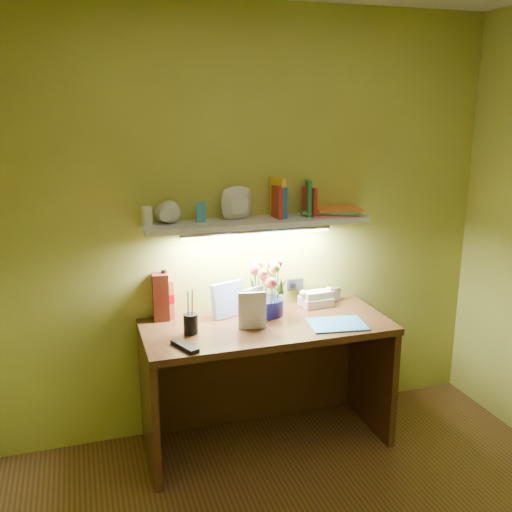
{
  "coord_description": "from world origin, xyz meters",
  "views": [
    {
      "loc": [
        -0.97,
        -1.65,
        1.94
      ],
      "look_at": [
        -0.02,
        1.35,
        1.11
      ],
      "focal_mm": 40.0,
      "sensor_mm": 36.0,
      "label": 1
    }
  ],
  "objects_px": {
    "desk": "(267,384)",
    "desk_clock": "(333,294)",
    "telephone": "(316,297)",
    "whisky_bottle": "(165,295)",
    "flower_bouquet": "(267,287)"
  },
  "relations": [
    {
      "from": "desk_clock",
      "to": "whisky_bottle",
      "type": "height_order",
      "value": "whisky_bottle"
    },
    {
      "from": "flower_bouquet",
      "to": "desk_clock",
      "type": "bearing_deg",
      "value": 12.11
    },
    {
      "from": "flower_bouquet",
      "to": "whisky_bottle",
      "type": "relative_size",
      "value": 1.15
    },
    {
      "from": "desk",
      "to": "desk_clock",
      "type": "xyz_separation_m",
      "value": [
        0.52,
        0.25,
        0.42
      ]
    },
    {
      "from": "flower_bouquet",
      "to": "telephone",
      "type": "xyz_separation_m",
      "value": [
        0.33,
        0.05,
        -0.11
      ]
    },
    {
      "from": "desk",
      "to": "desk_clock",
      "type": "relative_size",
      "value": 16.15
    },
    {
      "from": "desk_clock",
      "to": "whisky_bottle",
      "type": "distance_m",
      "value": 1.06
    },
    {
      "from": "desk",
      "to": "flower_bouquet",
      "type": "bearing_deg",
      "value": 71.56
    },
    {
      "from": "telephone",
      "to": "whisky_bottle",
      "type": "distance_m",
      "value": 0.92
    },
    {
      "from": "desk",
      "to": "desk_clock",
      "type": "height_order",
      "value": "desk_clock"
    },
    {
      "from": "desk_clock",
      "to": "telephone",
      "type": "bearing_deg",
      "value": -169.6
    },
    {
      "from": "flower_bouquet",
      "to": "whisky_bottle",
      "type": "xyz_separation_m",
      "value": [
        -0.58,
        0.11,
        -0.02
      ]
    },
    {
      "from": "desk",
      "to": "telephone",
      "type": "bearing_deg",
      "value": 27.41
    },
    {
      "from": "desk",
      "to": "desk_clock",
      "type": "bearing_deg",
      "value": 25.42
    },
    {
      "from": "flower_bouquet",
      "to": "desk_clock",
      "type": "relative_size",
      "value": 3.89
    }
  ]
}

